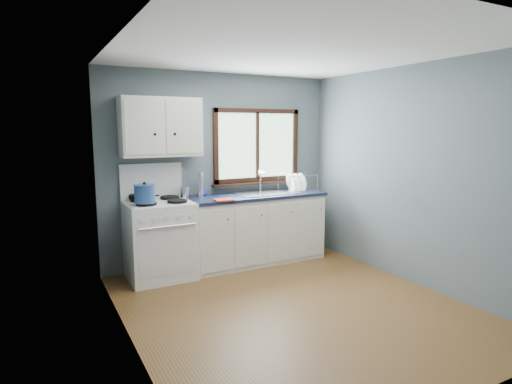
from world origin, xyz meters
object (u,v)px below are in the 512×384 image
base_cabinets (255,232)px  dish_rack (297,186)px  stockpot (145,193)px  utensil_crock (185,192)px  gas_range (160,238)px  thermos (200,185)px  skillet (139,196)px  sink (267,198)px

base_cabinets → dish_rack: 0.90m
stockpot → dish_rack: stockpot is taller
stockpot → utensil_crock: 0.66m
base_cabinets → gas_range: bearing=-179.2°
utensil_crock → thermos: size_ratio=1.19×
skillet → stockpot: 0.34m
sink → utensil_crock: utensil_crock is taller
skillet → stockpot: stockpot is taller
base_cabinets → stockpot: (-1.50, -0.19, 0.66)m
gas_range → base_cabinets: 1.31m
skillet → stockpot: (-0.01, -0.33, 0.08)m
gas_range → stockpot: size_ratio=4.34×
sink → thermos: thermos is taller
thermos → dish_rack: thermos is taller
utensil_crock → thermos: (0.20, -0.01, 0.08)m
sink → stockpot: bearing=-173.6°
base_cabinets → skillet: size_ratio=5.00×
base_cabinets → utensil_crock: utensil_crock is taller
base_cabinets → sink: sink is taller
sink → skillet: (-1.67, 0.14, 0.12)m
base_cabinets → stockpot: size_ratio=5.91×
skillet → dish_rack: 2.18m
base_cabinets → thermos: bearing=170.5°
sink → stockpot: 1.70m
gas_range → skillet: (-0.19, 0.16, 0.49)m
base_cabinets → utensil_crock: 1.11m
stockpot → dish_rack: size_ratio=0.64×
sink → dish_rack: (0.51, 0.04, 0.12)m
sink → thermos: 0.94m
base_cabinets → utensil_crock: bearing=172.1°
skillet → utensil_crock: size_ratio=0.97×
base_cabinets → skillet: 1.60m
base_cabinets → skillet: skillet is taller
gas_range → skillet: size_ratio=3.67×
skillet → gas_range: bearing=-32.7°
skillet → base_cabinets: bearing=2.0°
gas_range → stockpot: bearing=-139.3°
sink → base_cabinets: bearing=179.9°
stockpot → thermos: (0.77, 0.31, 0.02)m
sink → stockpot: size_ratio=2.68×
dish_rack → skillet: bearing=-179.3°
sink → thermos: size_ratio=2.62×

